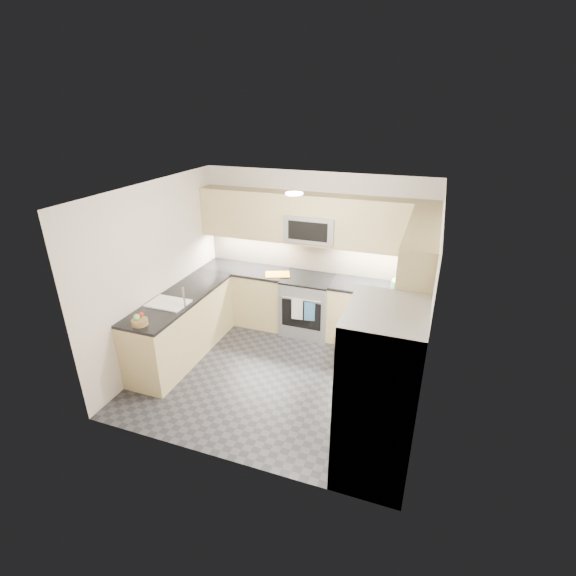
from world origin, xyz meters
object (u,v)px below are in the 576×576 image
at_px(gas_range, 308,305).
at_px(refrigerator, 379,394).
at_px(utensil_bowl, 401,286).
at_px(cutting_board, 278,274).
at_px(fruit_basket, 140,322).
at_px(microwave, 312,228).

relative_size(gas_range, refrigerator, 0.51).
xyz_separation_m(refrigerator, utensil_bowl, (-0.04, 2.38, 0.12)).
relative_size(utensil_bowl, cutting_board, 0.74).
distance_m(refrigerator, cutting_board, 3.06).
relative_size(utensil_bowl, fruit_basket, 1.43).
bearing_deg(utensil_bowl, gas_range, 178.11).
bearing_deg(refrigerator, cutting_board, 129.29).
bearing_deg(microwave, utensil_bowl, -6.96).
bearing_deg(cutting_board, utensil_bowl, 0.42).
xyz_separation_m(cutting_board, fruit_basket, (-1.01, -2.07, 0.03)).
distance_m(gas_range, cutting_board, 0.69).
height_order(cutting_board, fruit_basket, fruit_basket).
bearing_deg(cutting_board, gas_range, 7.08).
bearing_deg(gas_range, cutting_board, -172.92).
distance_m(gas_range, utensil_bowl, 1.52).
height_order(refrigerator, cutting_board, refrigerator).
bearing_deg(microwave, cutting_board, -159.09).
bearing_deg(utensil_bowl, fruit_basket, -144.32).
relative_size(gas_range, microwave, 1.20).
bearing_deg(refrigerator, microwave, 119.62).
xyz_separation_m(refrigerator, cutting_board, (-1.93, 2.36, 0.05)).
bearing_deg(fruit_basket, cutting_board, 64.03).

